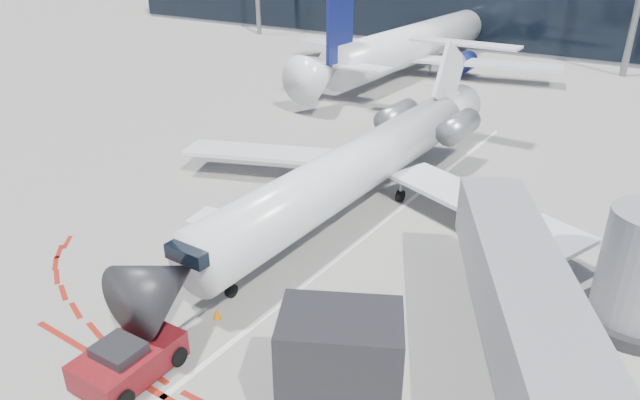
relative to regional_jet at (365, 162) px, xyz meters
The scene contains 9 objects.
ground 5.91m from the regional_jet, 68.03° to the right, with size 260.00×260.00×0.00m, color slate.
apron_centerline 4.36m from the regional_jet, 55.93° to the right, with size 0.25×40.00×0.01m, color silver.
apron_stop_bar 16.77m from the regional_jet, 83.07° to the right, with size 14.00×0.25×0.01m, color maroon.
jet_bridge 14.24m from the regional_jet, 34.05° to the right, with size 10.03×15.20×4.90m.
regional_jet is the anchor object (origin of this frame).
pushback_tug 16.45m from the regional_jet, 89.12° to the right, with size 2.50×5.59×1.44m.
uld_container 9.52m from the regional_jet, 106.62° to the right, with size 2.61×2.33×2.15m.
safety_cone_right 12.60m from the regional_jet, 87.52° to the right, with size 0.34×0.34×0.47m, color orange.
bg_airliner_0 35.46m from the regional_jet, 110.92° to the left, with size 36.42×38.56×11.78m, color silver, non-canonical shape.
Camera 1 is at (12.13, -20.36, 13.69)m, focal length 32.00 mm.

